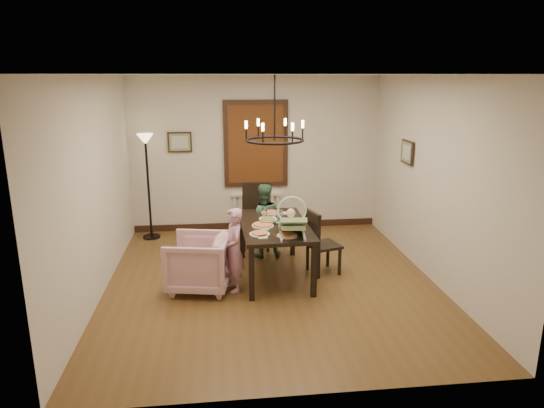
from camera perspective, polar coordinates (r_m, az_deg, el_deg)
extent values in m
cube|color=brown|center=(6.85, -0.10, -9.14)|extent=(4.50, 5.00, 0.01)
cube|color=white|center=(6.26, -0.11, 14.98)|extent=(4.50, 5.00, 0.01)
cube|color=beige|center=(8.86, -1.92, 5.84)|extent=(4.50, 0.01, 2.80)
cube|color=beige|center=(6.56, -20.04, 1.74)|extent=(0.01, 5.00, 2.80)
cube|color=beige|center=(7.02, 18.48, 2.69)|extent=(0.01, 5.00, 2.80)
cube|color=black|center=(6.81, 0.29, -2.56)|extent=(0.97, 1.67, 0.05)
cube|color=black|center=(6.19, -2.42, -8.23)|extent=(0.07, 0.07, 0.72)
cube|color=black|center=(7.61, -3.55, -3.75)|extent=(0.07, 0.07, 0.72)
cube|color=black|center=(6.31, 4.96, -7.81)|extent=(0.07, 0.07, 0.72)
cube|color=black|center=(7.71, 2.45, -3.49)|extent=(0.07, 0.07, 0.72)
imported|color=#D7A4B7|center=(6.59, -8.61, -6.82)|extent=(0.95, 0.94, 0.74)
imported|color=#C68CA8|center=(6.46, -4.52, -6.21)|extent=(0.29, 0.38, 0.94)
imported|color=#3A6147|center=(7.64, -1.05, -2.67)|extent=(0.48, 0.38, 0.97)
imported|color=white|center=(6.83, -0.49, -1.96)|extent=(0.30, 0.30, 0.07)
cylinder|color=tan|center=(6.69, -1.10, -2.50)|extent=(0.30, 0.30, 0.04)
cylinder|color=silver|center=(6.90, 0.95, -1.52)|extent=(0.07, 0.07, 0.14)
cube|color=brown|center=(8.79, -1.91, 7.09)|extent=(1.00, 0.03, 1.40)
cube|color=black|center=(8.79, -10.79, 7.17)|extent=(0.42, 0.03, 0.36)
cube|color=black|center=(7.78, 15.61, 5.90)|extent=(0.03, 0.42, 0.36)
torus|color=black|center=(6.56, 0.31, 7.52)|extent=(0.80, 0.80, 0.04)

